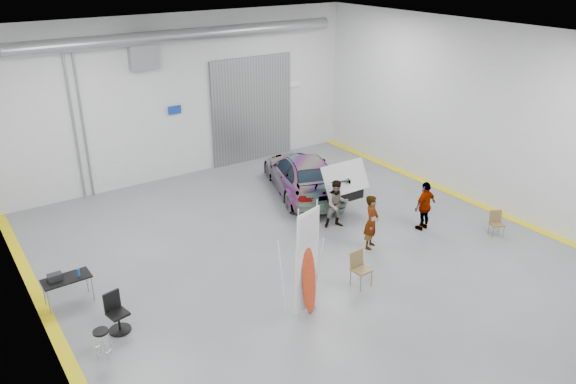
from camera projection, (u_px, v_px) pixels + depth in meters
ground at (313, 258)px, 15.82m from camera, size 16.00×16.00×0.00m
room_shell at (276, 99)px, 16.00m from camera, size 14.02×16.18×6.01m
sedan_car at (303, 174)px, 19.79m from camera, size 3.49×5.29×1.42m
person_a at (372, 222)px, 16.12m from camera, size 0.71×0.64×1.64m
person_b at (337, 204)px, 17.33m from camera, size 0.92×0.82×1.56m
person_c at (425, 206)px, 17.20m from camera, size 0.95×0.47×1.57m
surfboard_display at (306, 271)px, 13.01m from camera, size 0.79×0.37×2.85m
folding_chair_near at (361, 276)px, 14.45m from camera, size 0.46×0.48×0.93m
folding_chair_far at (496, 229)px, 16.97m from camera, size 0.50×0.53×0.78m
shop_stool at (103, 344)px, 11.88m from camera, size 0.35×0.35×0.69m
work_table at (63, 279)px, 13.54m from camera, size 1.14×0.59×0.92m
office_chair at (117, 314)px, 12.71m from camera, size 0.51×0.52×0.95m
trunk_lid at (343, 174)px, 17.83m from camera, size 1.66×1.01×0.04m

